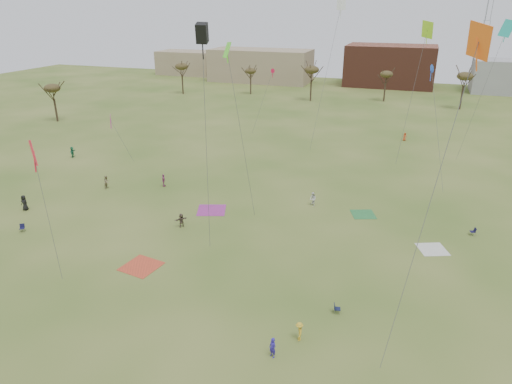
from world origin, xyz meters
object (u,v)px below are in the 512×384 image
(camp_chair_left, at_px, (22,229))
(camp_chair_center, at_px, (337,310))
(camp_chair_right, at_px, (472,233))
(radio_tower, at_px, (487,20))
(flyer_near_right, at_px, (273,348))

(camp_chair_left, height_order, camp_chair_center, same)
(camp_chair_left, xyz_separation_m, camp_chair_right, (46.62, 15.68, 0.00))
(camp_chair_left, xyz_separation_m, radio_tower, (54.86, 119.82, 18.95))
(flyer_near_right, height_order, radio_tower, radio_tower)
(camp_chair_left, distance_m, radio_tower, 133.14)
(camp_chair_left, distance_m, camp_chair_right, 49.18)
(flyer_near_right, distance_m, camp_chair_right, 28.94)
(flyer_near_right, relative_size, camp_chair_left, 1.82)
(camp_chair_left, relative_size, camp_chair_right, 1.00)
(camp_chair_right, relative_size, radio_tower, 0.02)
(camp_chair_left, relative_size, camp_chair_center, 1.00)
(camp_chair_center, xyz_separation_m, radio_tower, (19.67, 122.52, 18.95))
(flyer_near_right, distance_m, camp_chair_left, 33.08)
(flyer_near_right, distance_m, camp_chair_center, 7.34)
(camp_chair_center, distance_m, radio_tower, 125.52)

